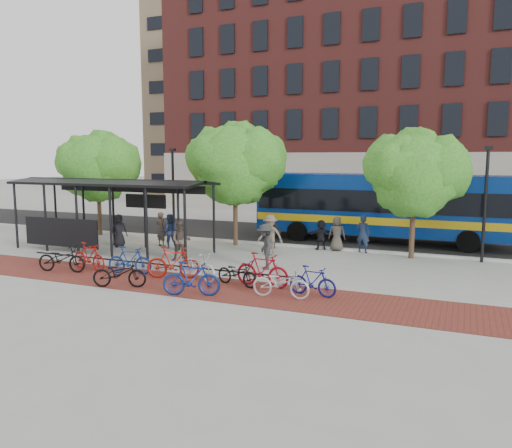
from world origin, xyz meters
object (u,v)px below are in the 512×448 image
at_px(bike_7, 191,279).
at_px(bike_0, 62,259).
at_px(bike_9, 262,270).
at_px(pedestrian_6, 337,234).
at_px(bike_10, 281,283).
at_px(pedestrian_3, 270,235).
at_px(tree_c, 417,170).
at_px(tree_b, 237,161).
at_px(bike_5, 173,262).
at_px(pedestrian_8, 181,241).
at_px(bike_1, 89,257).
at_px(pedestrian_9, 265,247).
at_px(lamp_post_left, 173,191).
at_px(pedestrian_5, 321,235).
at_px(pedestrian_1, 161,229).
at_px(lamp_post_right, 485,201).
at_px(bike_11, 313,281).
at_px(bike_3, 130,260).
at_px(pedestrian_7, 363,234).
at_px(bus_shelter, 109,191).
at_px(pedestrian_0, 119,231).
at_px(pedestrian_2, 169,231).
at_px(bike_6, 197,266).
at_px(pedestrian_4, 271,232).
at_px(bus, 383,203).
at_px(bike_4, 119,273).
at_px(tree_a, 99,164).

bearing_deg(bike_7, bike_0, 62.62).
distance_m(bike_9, pedestrian_6, 7.95).
bearing_deg(pedestrian_6, bike_10, 80.04).
xyz_separation_m(bike_10, pedestrian_3, (-2.92, 6.53, 0.46)).
bearing_deg(tree_c, bike_7, -123.59).
height_order(tree_b, bike_9, tree_b).
height_order(bike_5, pedestrian_3, pedestrian_3).
bearing_deg(pedestrian_8, pedestrian_3, 12.09).
bearing_deg(bike_1, pedestrian_9, -53.99).
bearing_deg(bike_5, bike_10, -122.27).
bearing_deg(lamp_post_left, bike_5, -58.12).
bearing_deg(pedestrian_5, pedestrian_9, 50.59).
bearing_deg(pedestrian_8, pedestrian_1, 108.14).
distance_m(bike_5, bike_10, 4.88).
xyz_separation_m(lamp_post_right, pedestrian_3, (-9.25, -2.28, -1.77)).
bearing_deg(bike_11, bike_3, 95.59).
distance_m(tree_c, pedestrian_7, 3.99).
bearing_deg(bus_shelter, pedestrian_1, 49.67).
distance_m(bike_3, bike_11, 7.67).
relative_size(pedestrian_6, pedestrian_7, 0.94).
distance_m(tree_b, bike_7, 10.59).
height_order(pedestrian_0, pedestrian_8, pedestrian_8).
relative_size(pedestrian_2, pedestrian_9, 0.92).
bearing_deg(bike_6, pedestrian_1, 62.84).
bearing_deg(pedestrian_1, tree_c, -158.40).
height_order(tree_c, bike_9, tree_c).
relative_size(pedestrian_1, pedestrian_4, 1.09).
bearing_deg(bus, bike_1, -130.14).
bearing_deg(bike_1, lamp_post_right, -50.46).
distance_m(bike_4, bike_11, 6.93).
bearing_deg(bike_7, pedestrian_8, 15.97).
xyz_separation_m(pedestrian_2, pedestrian_6, (8.13, 2.61, -0.02)).
xyz_separation_m(tree_a, pedestrian_7, (15.56, 0.45, -3.32)).
relative_size(bike_1, pedestrian_8, 1.04).
bearing_deg(bike_6, pedestrian_3, 10.26).
distance_m(bus, pedestrian_2, 11.62).
bearing_deg(pedestrian_2, bike_9, 109.39).
relative_size(bike_1, bike_4, 0.99).
bearing_deg(bike_9, bike_6, 94.44).
relative_size(tree_c, lamp_post_left, 1.16).
bearing_deg(pedestrian_7, pedestrian_1, 20.14).
height_order(bike_0, bike_6, bike_6).
height_order(bike_4, bike_11, bike_11).
distance_m(tree_b, pedestrian_3, 4.83).
xyz_separation_m(bike_3, bike_5, (1.98, 0.09, 0.06)).
relative_size(bus_shelter, pedestrian_8, 5.73).
height_order(tree_a, pedestrian_2, tree_a).
bearing_deg(bike_10, bike_4, 95.36).
height_order(bike_1, bike_9, bike_9).
distance_m(tree_a, bike_5, 12.91).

